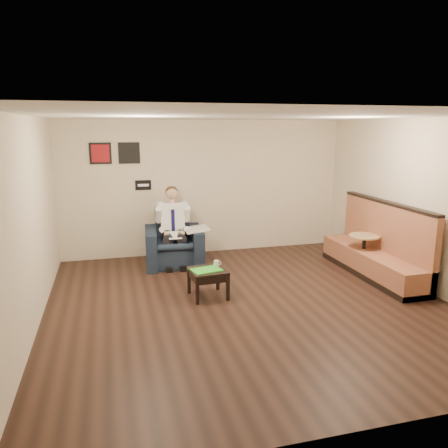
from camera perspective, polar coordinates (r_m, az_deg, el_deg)
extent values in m
plane|color=black|center=(6.81, 3.22, -10.34)|extent=(6.00, 6.00, 0.00)
cube|color=beige|center=(9.26, -2.43, 4.76)|extent=(6.00, 0.02, 2.80)
cube|color=beige|center=(3.77, 17.84, -7.31)|extent=(6.00, 0.02, 2.80)
cube|color=beige|center=(6.18, -24.10, -0.20)|extent=(0.02, 6.00, 2.80)
cube|color=beige|center=(7.86, 24.64, 2.26)|extent=(0.02, 6.00, 2.80)
cube|color=white|center=(6.29, 3.54, 13.91)|extent=(6.00, 6.00, 0.02)
cube|color=black|center=(9.05, -10.51, 5.02)|extent=(0.32, 0.02, 0.20)
cube|color=maroon|center=(8.97, -15.84, 8.87)|extent=(0.42, 0.03, 0.42)
cube|color=black|center=(8.98, -12.29, 9.05)|extent=(0.42, 0.03, 0.42)
cube|color=black|center=(8.59, -6.58, -1.85)|extent=(1.17, 1.17, 1.06)
cube|color=white|center=(8.32, -6.48, -1.46)|extent=(0.24, 0.35, 0.01)
cube|color=silver|center=(8.47, -3.57, -0.66)|extent=(0.47, 0.59, 0.01)
cube|color=black|center=(6.99, -2.12, -7.73)|extent=(0.60, 0.60, 0.45)
cube|color=green|center=(6.89, -2.32, -6.00)|extent=(0.51, 0.41, 0.01)
cylinder|color=white|center=(7.06, -1.02, -5.16)|extent=(0.09, 0.09, 0.10)
cube|color=black|center=(7.08, -2.13, -5.50)|extent=(0.15, 0.08, 0.01)
cube|color=#955539|center=(8.31, 18.99, -1.97)|extent=(0.62, 2.60, 1.33)
cylinder|color=tan|center=(8.54, 17.75, -3.69)|extent=(0.57, 0.57, 0.70)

